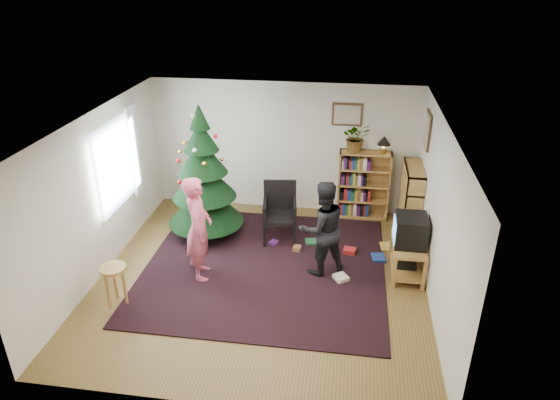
# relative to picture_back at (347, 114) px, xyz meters

# --- Properties ---
(floor) EXTENTS (5.00, 5.00, 0.00)m
(floor) POSITION_rel_picture_back_xyz_m (-1.15, -2.48, -1.95)
(floor) COLOR brown
(floor) RESTS_ON ground
(ceiling) EXTENTS (5.00, 5.00, 0.00)m
(ceiling) POSITION_rel_picture_back_xyz_m (-1.15, -2.48, 0.55)
(ceiling) COLOR white
(ceiling) RESTS_ON wall_back
(wall_back) EXTENTS (5.00, 0.02, 2.50)m
(wall_back) POSITION_rel_picture_back_xyz_m (-1.15, 0.02, -0.70)
(wall_back) COLOR silver
(wall_back) RESTS_ON floor
(wall_front) EXTENTS (5.00, 0.02, 2.50)m
(wall_front) POSITION_rel_picture_back_xyz_m (-1.15, -4.97, -0.70)
(wall_front) COLOR silver
(wall_front) RESTS_ON floor
(wall_left) EXTENTS (0.02, 5.00, 2.50)m
(wall_left) POSITION_rel_picture_back_xyz_m (-3.65, -2.48, -0.70)
(wall_left) COLOR silver
(wall_left) RESTS_ON floor
(wall_right) EXTENTS (0.02, 5.00, 2.50)m
(wall_right) POSITION_rel_picture_back_xyz_m (1.35, -2.48, -0.70)
(wall_right) COLOR silver
(wall_right) RESTS_ON floor
(rug) EXTENTS (3.80, 3.60, 0.02)m
(rug) POSITION_rel_picture_back_xyz_m (-1.15, -2.17, -1.94)
(rug) COLOR black
(rug) RESTS_ON floor
(window_pane) EXTENTS (0.04, 1.20, 1.40)m
(window_pane) POSITION_rel_picture_back_xyz_m (-3.62, -1.88, -0.45)
(window_pane) COLOR silver
(window_pane) RESTS_ON wall_left
(curtain) EXTENTS (0.06, 0.35, 1.60)m
(curtain) POSITION_rel_picture_back_xyz_m (-3.58, -1.18, -0.45)
(curtain) COLOR silver
(curtain) RESTS_ON wall_left
(picture_back) EXTENTS (0.55, 0.03, 0.42)m
(picture_back) POSITION_rel_picture_back_xyz_m (0.00, 0.00, 0.00)
(picture_back) COLOR #4C3319
(picture_back) RESTS_ON wall_back
(picture_right) EXTENTS (0.03, 0.50, 0.60)m
(picture_right) POSITION_rel_picture_back_xyz_m (1.33, -0.73, 0.00)
(picture_right) COLOR #4C3319
(picture_right) RESTS_ON wall_right
(christmas_tree) EXTENTS (1.32, 1.32, 2.39)m
(christmas_tree) POSITION_rel_picture_back_xyz_m (-2.37, -1.25, -0.95)
(christmas_tree) COLOR #3F2816
(christmas_tree) RESTS_ON rug
(bookshelf_back) EXTENTS (0.95, 0.30, 1.30)m
(bookshelf_back) POSITION_rel_picture_back_xyz_m (0.38, -0.14, -1.29)
(bookshelf_back) COLOR #AB7F3D
(bookshelf_back) RESTS_ON floor
(bookshelf_right) EXTENTS (0.30, 0.95, 1.30)m
(bookshelf_right) POSITION_rel_picture_back_xyz_m (1.19, -0.75, -1.29)
(bookshelf_right) COLOR #AB7F3D
(bookshelf_right) RESTS_ON floor
(tv_stand) EXTENTS (0.49, 0.89, 0.55)m
(tv_stand) POSITION_rel_picture_back_xyz_m (1.07, -2.03, -1.63)
(tv_stand) COLOR #AB7F3D
(tv_stand) RESTS_ON floor
(crt_tv) EXTENTS (0.48, 0.52, 0.46)m
(crt_tv) POSITION_rel_picture_back_xyz_m (1.07, -2.03, -1.17)
(crt_tv) COLOR black
(crt_tv) RESTS_ON tv_stand
(armchair) EXTENTS (0.64, 0.64, 1.04)m
(armchair) POSITION_rel_picture_back_xyz_m (-1.04, -1.17, -1.39)
(armchair) COLOR black
(armchair) RESTS_ON rug
(stool) EXTENTS (0.37, 0.37, 0.62)m
(stool) POSITION_rel_picture_back_xyz_m (-3.09, -3.40, -1.47)
(stool) COLOR #AB7F3D
(stool) RESTS_ON floor
(person_standing) EXTENTS (0.54, 0.69, 1.67)m
(person_standing) POSITION_rel_picture_back_xyz_m (-2.09, -2.54, -1.11)
(person_standing) COLOR #C24D62
(person_standing) RESTS_ON rug
(person_by_chair) EXTENTS (0.94, 0.86, 1.55)m
(person_by_chair) POSITION_rel_picture_back_xyz_m (-0.26, -2.17, -1.17)
(person_by_chair) COLOR black
(person_by_chair) RESTS_ON rug
(potted_plant) EXTENTS (0.56, 0.50, 0.55)m
(potted_plant) POSITION_rel_picture_back_xyz_m (0.18, -0.14, -0.38)
(potted_plant) COLOR gray
(potted_plant) RESTS_ON bookshelf_back
(table_lamp) EXTENTS (0.24, 0.24, 0.32)m
(table_lamp) POSITION_rel_picture_back_xyz_m (0.68, -0.14, -0.43)
(table_lamp) COLOR #A57F33
(table_lamp) RESTS_ON bookshelf_back
(floor_clutter) EXTENTS (2.16, 1.27, 0.08)m
(floor_clutter) POSITION_rel_picture_back_xyz_m (-0.08, -1.62, -1.91)
(floor_clutter) COLOR #A51E19
(floor_clutter) RESTS_ON rug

